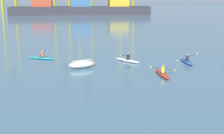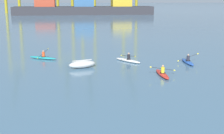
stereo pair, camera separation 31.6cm
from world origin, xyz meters
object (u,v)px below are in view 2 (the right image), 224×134
kayak_teal (43,57)px  kayak_blue (188,61)px  container_barge (85,8)px  kayak_white (128,60)px  capsized_dinghy (82,64)px  kayak_red (162,74)px

kayak_teal → kayak_blue: 15.32m
container_barge → kayak_white: container_barge is taller
capsized_dinghy → kayak_teal: bearing=130.2°
kayak_white → capsized_dinghy: bearing=-154.6°
kayak_teal → kayak_blue: (14.77, -4.06, -0.00)m
kayak_white → kayak_red: 6.36m
kayak_white → kayak_blue: bearing=-14.3°
container_barge → kayak_white: size_ratio=17.41×
kayak_red → kayak_blue: kayak_blue is taller
capsized_dinghy → kayak_blue: size_ratio=0.82×
capsized_dinghy → container_barge: bearing=87.5°
container_barge → kayak_blue: container_barge is taller
kayak_white → kayak_teal: (-8.90, 2.57, 0.00)m
kayak_white → kayak_teal: bearing=163.9°
kayak_teal → kayak_red: kayak_teal is taller
container_barge → kayak_teal: 89.55m
kayak_red → capsized_dinghy: bearing=150.3°
container_barge → kayak_red: size_ratio=15.90×
kayak_white → kayak_red: same height
container_barge → kayak_white: 91.74m
kayak_white → kayak_red: (1.87, -6.08, -0.00)m
container_barge → kayak_red: (2.58, -97.78, -2.49)m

